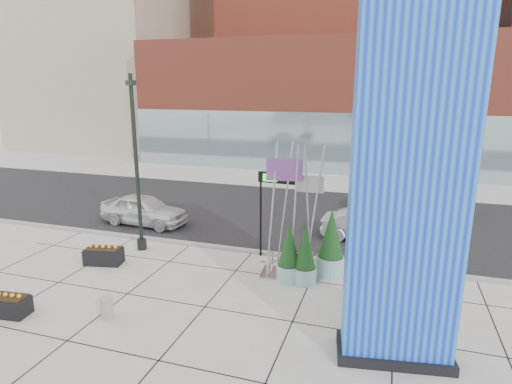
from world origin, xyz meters
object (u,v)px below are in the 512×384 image
(public_art_sculpture, at_px, (292,242))
(car_white_west, at_px, (144,210))
(lamp_post, at_px, (138,181))
(concrete_bollard, at_px, (107,308))
(car_silver_mid, at_px, (368,226))
(blue_pylon, at_px, (408,184))
(overhead_street_sign, at_px, (275,185))

(public_art_sculpture, distance_m, car_white_west, 9.60)
(lamp_post, distance_m, public_art_sculpture, 7.26)
(concrete_bollard, bearing_deg, car_silver_mid, 52.58)
(blue_pylon, height_order, public_art_sculpture, blue_pylon)
(concrete_bollard, distance_m, overhead_street_sign, 7.93)
(lamp_post, relative_size, overhead_street_sign, 2.06)
(lamp_post, height_order, car_white_west, lamp_post)
(blue_pylon, xyz_separation_m, concrete_bollard, (-8.64, -0.72, -4.49))
(car_white_west, distance_m, car_silver_mid, 11.49)
(public_art_sculpture, distance_m, car_silver_mid, 5.48)
(lamp_post, distance_m, car_white_west, 4.31)
(concrete_bollard, relative_size, car_white_west, 0.16)
(blue_pylon, bearing_deg, concrete_bollard, 175.63)
(overhead_street_sign, height_order, car_white_west, overhead_street_sign)
(overhead_street_sign, bearing_deg, blue_pylon, -45.29)
(concrete_bollard, height_order, car_silver_mid, car_silver_mid)
(lamp_post, distance_m, car_silver_mid, 10.78)
(concrete_bollard, bearing_deg, public_art_sculpture, 45.60)
(blue_pylon, height_order, concrete_bollard, blue_pylon)
(lamp_post, distance_m, concrete_bollard, 6.52)
(car_white_west, bearing_deg, lamp_post, -145.75)
(blue_pylon, bearing_deg, car_white_west, 139.00)
(car_white_west, bearing_deg, public_art_sculpture, -108.62)
(concrete_bollard, xyz_separation_m, overhead_street_sign, (3.73, 6.41, 2.83))
(blue_pylon, relative_size, public_art_sculpture, 1.93)
(blue_pylon, xyz_separation_m, lamp_post, (-10.85, 4.76, -1.73))
(blue_pylon, distance_m, car_silver_mid, 9.96)
(lamp_post, height_order, car_silver_mid, lamp_post)
(overhead_street_sign, xyz_separation_m, car_white_west, (-7.76, 2.20, -2.41))
(blue_pylon, relative_size, car_silver_mid, 2.33)
(overhead_street_sign, bearing_deg, car_white_west, 168.11)
(overhead_street_sign, bearing_deg, car_silver_mid, 45.62)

